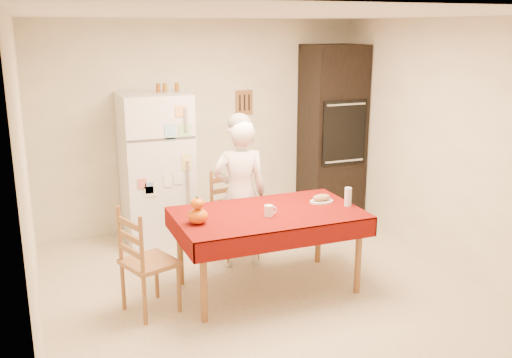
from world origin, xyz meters
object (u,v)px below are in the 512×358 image
coffee_mug (269,211)px  bread_plate (321,201)px  chair_far (232,211)px  refrigerator (157,168)px  pumpkin_lower (198,216)px  chair_left (143,258)px  wine_glass (348,197)px  dining_table (268,219)px  oven_cabinet (332,133)px  seated_woman (240,194)px

coffee_mug → bread_plate: size_ratio=0.42×
chair_far → coffee_mug: chair_far is taller
refrigerator → bread_plate: refrigerator is taller
pumpkin_lower → chair_left: bearing=177.8°
pumpkin_lower → wine_glass: bearing=-1.3°
refrigerator → dining_table: refrigerator is taller
refrigerator → oven_cabinet: (2.28, 0.05, 0.25)m
wine_glass → bread_plate: wine_glass is taller
coffee_mug → chair_far: bearing=90.6°
dining_table → seated_woman: (-0.05, 0.62, 0.07)m
chair_far → pumpkin_lower: 1.18m
chair_left → oven_cabinet: bearing=-77.3°
chair_left → pumpkin_lower: size_ratio=5.29×
pumpkin_lower → wine_glass: size_ratio=1.02×
dining_table → chair_left: 1.19m
bread_plate → oven_cabinet: bearing=58.2°
coffee_mug → wine_glass: size_ratio=0.57×
refrigerator → chair_far: size_ratio=1.79×
dining_table → coffee_mug: size_ratio=17.00×
oven_cabinet → coffee_mug: 2.49m
bread_plate → coffee_mug: bearing=-163.1°
oven_cabinet → dining_table: (-1.62, -1.73, -0.41)m
pumpkin_lower → seated_woman: bearing=47.1°
dining_table → chair_left: bearing=-177.6°
coffee_mug → pumpkin_lower: bearing=176.2°
chair_left → coffee_mug: (1.13, -0.06, 0.30)m
dining_table → wine_glass: size_ratio=9.66×
pumpkin_lower → oven_cabinet: bearing=38.0°
chair_left → seated_woman: 1.33m
refrigerator → bread_plate: bearing=-51.7°
bread_plate → pumpkin_lower: bearing=-173.3°
oven_cabinet → seated_woman: oven_cabinet is taller
coffee_mug → wine_glass: bearing=0.7°
seated_woman → bread_plate: (0.64, -0.54, 0.00)m
dining_table → oven_cabinet: bearing=46.9°
chair_left → seated_woman: (1.12, 0.67, 0.26)m
dining_table → coffee_mug: 0.17m
seated_woman → bread_plate: seated_woman is taller
refrigerator → seated_woman: (0.62, -1.06, -0.08)m
chair_far → bread_plate: 1.05m
refrigerator → seated_woman: refrigerator is taller
chair_far → dining_table: bearing=-97.8°
pumpkin_lower → refrigerator: bearing=89.3°
bread_plate → dining_table: bearing=-172.2°
coffee_mug → pumpkin_lower: (-0.65, 0.04, 0.02)m
wine_glass → bread_plate: size_ratio=0.73×
refrigerator → oven_cabinet: size_ratio=0.77×
dining_table → seated_woman: bearing=94.3°
coffee_mug → pumpkin_lower: 0.65m
oven_cabinet → dining_table: size_ratio=1.29×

